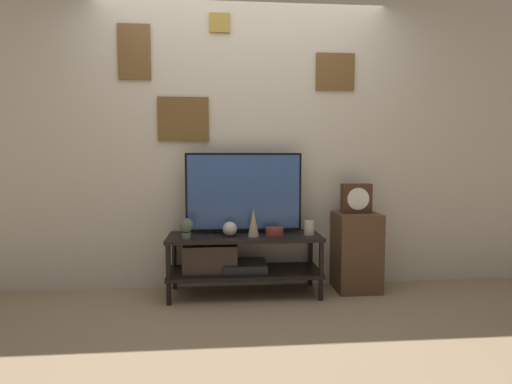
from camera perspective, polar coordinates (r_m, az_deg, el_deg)
The scene contains 11 objects.
ground_plane at distance 3.25m, azimuth -1.35°, elevation -15.92°, with size 12.00×12.00×0.00m, color #997F60.
wall_back at distance 3.58m, azimuth -1.98°, elevation 8.07°, with size 6.40×0.08×2.70m.
media_console at distance 3.40m, azimuth -3.38°, elevation -9.30°, with size 1.28×0.45×0.51m.
television at distance 3.42m, azimuth -1.80°, elevation -0.03°, with size 0.99×0.05×0.69m.
vase_slim_bronze at distance 3.28m, azimuth -0.38°, elevation -4.37°, with size 0.09×0.09×0.23m.
vase_wide_bowl at distance 3.35m, azimuth 2.65°, elevation -5.66°, with size 0.15×0.15×0.07m.
vase_round_glass at distance 3.32m, azimuth -3.74°, elevation -5.27°, with size 0.12×0.12×0.12m.
candle_jar at distance 3.39m, azimuth 7.61°, elevation -5.11°, with size 0.09×0.09×0.12m.
decorative_bust at distance 3.22m, azimuth -9.91°, elevation -4.95°, with size 0.11×0.11×0.17m.
side_table at distance 3.64m, azimuth 14.11°, elevation -8.24°, with size 0.37×0.36×0.68m.
mantel_clock at distance 3.57m, azimuth 14.13°, elevation -0.88°, with size 0.25×0.11×0.25m.
Camera 1 is at (-0.19, -3.04, 1.15)m, focal length 28.00 mm.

